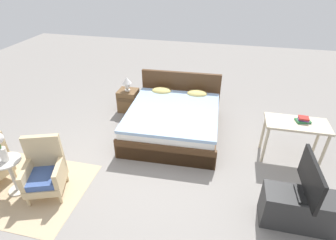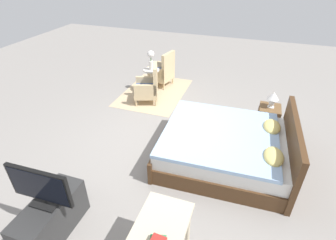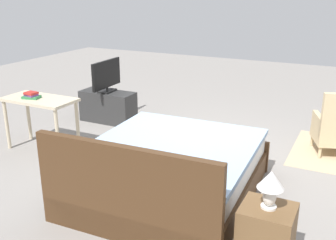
% 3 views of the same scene
% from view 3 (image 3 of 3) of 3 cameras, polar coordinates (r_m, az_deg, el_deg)
% --- Properties ---
extents(ground_plane, '(16.00, 16.00, 0.00)m').
position_cam_3_polar(ground_plane, '(5.39, 4.84, -5.89)').
color(ground_plane, gray).
extents(bed, '(1.90, 2.15, 0.96)m').
position_cam_3_polar(bed, '(4.40, 0.04, -7.43)').
color(bed, '#472D19').
rests_on(bed, ground_plane).
extents(nightstand, '(0.44, 0.41, 0.52)m').
position_cam_3_polar(nightstand, '(3.54, 14.03, -15.84)').
color(nightstand, brown).
rests_on(nightstand, ground_plane).
extents(table_lamp, '(0.22, 0.22, 0.33)m').
position_cam_3_polar(table_lamp, '(3.30, 14.68, -9.00)').
color(table_lamp, silver).
rests_on(table_lamp, nightstand).
extents(tv_stand, '(0.96, 0.40, 0.53)m').
position_cam_3_polar(tv_stand, '(6.92, -8.69, 1.93)').
color(tv_stand, '#2D2D2D').
rests_on(tv_stand, ground_plane).
extents(tv_flatscreen, '(0.21, 0.79, 0.54)m').
position_cam_3_polar(tv_flatscreen, '(6.79, -8.93, 6.37)').
color(tv_flatscreen, black).
rests_on(tv_flatscreen, tv_stand).
extents(vanity_desk, '(1.04, 0.52, 0.77)m').
position_cam_3_polar(vanity_desk, '(5.82, -18.08, 1.93)').
color(vanity_desk, beige).
rests_on(vanity_desk, ground_plane).
extents(book_stack, '(0.26, 0.20, 0.09)m').
position_cam_3_polar(book_stack, '(5.81, -19.23, 3.37)').
color(book_stack, '#337A47').
rests_on(book_stack, vanity_desk).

